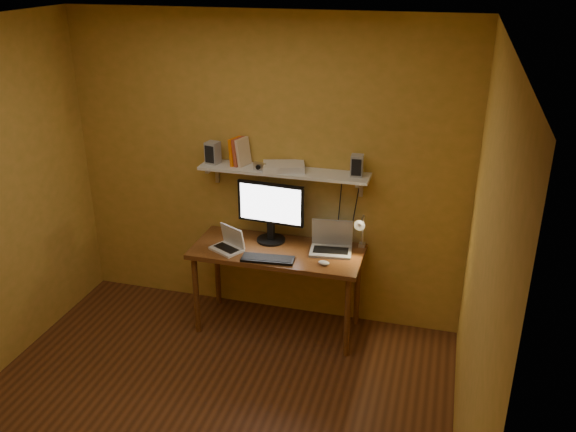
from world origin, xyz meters
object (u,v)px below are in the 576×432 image
(desk_lamp, at_px, (361,229))
(speaker_right, at_px, (357,166))
(netbook, at_px, (229,243))
(keyboard, at_px, (268,259))
(router, at_px, (284,167))
(desk, at_px, (277,259))
(mouse, at_px, (324,263))
(laptop, at_px, (331,243))
(wall_shelf, at_px, (284,172))
(shelf_camera, at_px, (259,167))
(monitor, at_px, (271,209))
(speaker_left, at_px, (213,153))

(desk_lamp, bearing_deg, speaker_right, 131.01)
(netbook, relative_size, keyboard, 0.74)
(router, bearing_deg, desk, -91.01)
(mouse, height_order, speaker_right, speaker_right)
(laptop, distance_m, mouse, 0.27)
(desk_lamp, bearing_deg, mouse, -129.39)
(wall_shelf, xyz_separation_m, shelf_camera, (-0.18, -0.07, 0.05))
(speaker_right, bearing_deg, monitor, -178.39)
(desk, distance_m, speaker_right, 1.01)
(wall_shelf, relative_size, keyboard, 3.36)
(desk, xyz_separation_m, mouse, (0.42, -0.16, 0.10))
(keyboard, bearing_deg, speaker_right, 28.47)
(shelf_camera, bearing_deg, speaker_left, 170.94)
(netbook, bearing_deg, shelf_camera, 76.94)
(wall_shelf, relative_size, laptop, 3.90)
(wall_shelf, distance_m, desk_lamp, 0.77)
(speaker_right, bearing_deg, router, 178.21)
(monitor, xyz_separation_m, desk_lamp, (0.76, -0.02, -0.08))
(netbook, relative_size, desk_lamp, 0.83)
(mouse, xyz_separation_m, speaker_right, (0.17, 0.36, 0.69))
(shelf_camera, bearing_deg, monitor, 11.04)
(desk_lamp, relative_size, shelf_camera, 3.40)
(shelf_camera, distance_m, router, 0.20)
(mouse, bearing_deg, desk, 172.73)
(netbook, height_order, desk_lamp, desk_lamp)
(laptop, distance_m, keyboard, 0.55)
(keyboard, bearing_deg, wall_shelf, 82.00)
(laptop, xyz_separation_m, speaker_left, (-1.04, 0.09, 0.65))
(desk, bearing_deg, shelf_camera, 145.06)
(speaker_right, bearing_deg, speaker_left, 177.04)
(desk_lamp, height_order, speaker_left, speaker_left)
(desk, bearing_deg, desk_lamp, 10.81)
(shelf_camera, bearing_deg, router, 17.99)
(keyboard, distance_m, router, 0.75)
(wall_shelf, distance_m, monitor, 0.34)
(netbook, bearing_deg, router, 64.93)
(wall_shelf, bearing_deg, speaker_left, 179.86)
(wall_shelf, xyz_separation_m, laptop, (0.43, -0.09, -0.54))
(desk, height_order, monitor, monitor)
(desk_lamp, bearing_deg, router, 174.63)
(laptop, height_order, desk_lamp, desk_lamp)
(wall_shelf, relative_size, netbook, 4.52)
(monitor, height_order, speaker_left, speaker_left)
(keyboard, height_order, shelf_camera, shelf_camera)
(laptop, xyz_separation_m, shelf_camera, (-0.61, 0.02, 0.59))
(desk, relative_size, monitor, 2.45)
(keyboard, xyz_separation_m, shelf_camera, (-0.16, 0.33, 0.65))
(keyboard, relative_size, desk_lamp, 1.11)
(desk, height_order, desk_lamp, desk_lamp)
(mouse, height_order, desk_lamp, desk_lamp)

